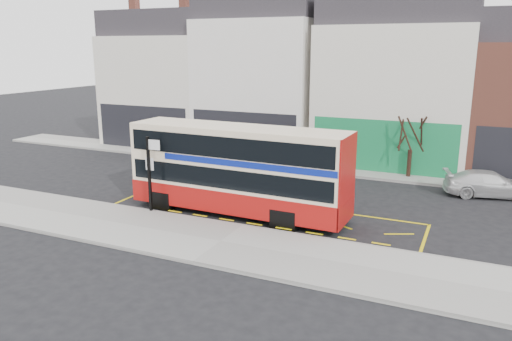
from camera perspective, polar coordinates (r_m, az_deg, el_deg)
The scene contains 15 objects.
ground at distance 21.07m, azimuth -1.07°, elevation -6.28°, with size 120.00×120.00×0.00m, color black.
pavement at distance 19.14m, azimuth -4.06°, elevation -8.23°, with size 40.00×4.00×0.15m, color #9C9B94.
kerb at distance 20.73m, azimuth -1.52°, elevation -6.41°, with size 40.00×0.15×0.15m, color gray.
far_pavement at distance 30.93m, azimuth 7.71°, elevation 0.37°, with size 50.00×3.00×0.15m, color #9C9B94.
road_markings at distance 22.44m, azimuth 0.69°, elevation -4.97°, with size 14.00×3.40×0.01m, color #D8BD0B, non-canonical shape.
terrace_far_left at distance 39.60m, azimuth -9.61°, elevation 10.23°, with size 8.00×8.01×10.80m.
terrace_left at distance 35.75m, azimuth 1.28°, elevation 10.83°, with size 8.00×8.01×11.80m.
terrace_green_shop at distance 33.28m, azimuth 15.88°, elevation 9.64°, with size 9.00×8.01×11.30m.
double_decker_bus at distance 21.87m, azimuth -2.01°, elevation 0.18°, with size 9.96×2.53×3.96m.
bus_stop_post at distance 22.37m, azimuth -11.99°, elevation 0.35°, with size 0.84×0.15×3.35m.
car_silver at distance 32.67m, azimuth -8.01°, elevation 2.15°, with size 1.57×3.91×1.33m, color #B4B3B8.
car_grey at distance 28.42m, azimuth 5.22°, elevation 0.38°, with size 1.34×3.85×1.27m, color #42444A.
car_white at distance 27.46m, azimuth 25.16°, elevation -1.41°, with size 1.78×4.37×1.27m, color silver.
street_tree_left at distance 39.13m, azimuth -14.94°, elevation 9.75°, with size 3.19×3.19×6.89m.
street_tree_right at distance 28.99m, azimuth 17.41°, elevation 5.03°, with size 2.11×2.11×4.55m.
Camera 1 is at (8.51, -17.84, 7.31)m, focal length 35.00 mm.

